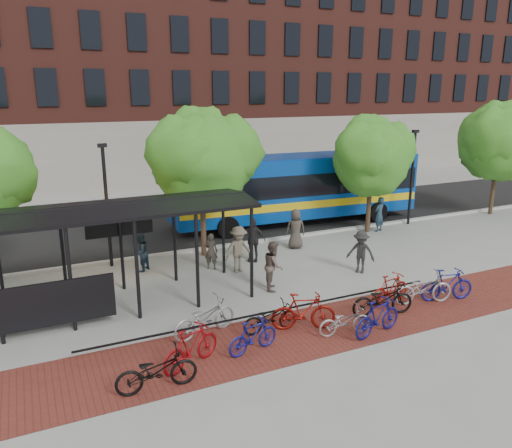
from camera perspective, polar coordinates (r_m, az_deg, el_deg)
name	(u,v)px	position (r m, az deg, el deg)	size (l,w,h in m)	color
ground	(299,268)	(20.88, 4.91, -5.07)	(160.00, 160.00, 0.00)	#9E9E99
asphalt_street	(227,223)	(27.76, -3.32, 0.13)	(160.00, 8.00, 0.01)	black
curb	(258,241)	(24.22, 0.20, -1.98)	(160.00, 0.25, 0.12)	#B7B7B2
brick_strip	(323,328)	(16.01, 7.66, -11.72)	(24.00, 3.00, 0.01)	maroon
bike_rack_rail	(273,324)	(16.11, 1.92, -11.39)	(12.00, 0.05, 0.95)	black
building_brick	(254,57)	(47.38, -0.22, 18.57)	(55.00, 14.00, 20.00)	#5D2820
bus_shelter	(90,223)	(17.06, -18.39, 0.11)	(10.60, 3.07, 3.60)	black
tree_b	(203,155)	(21.61, -6.08, 7.80)	(5.15, 4.20, 6.47)	#382619
tree_c	(373,154)	(26.00, 13.19, 7.83)	(4.66, 3.80, 5.92)	#382619
tree_d	(500,138)	(32.29, 26.11, 8.81)	(5.39, 4.40, 6.55)	#382619
lamp_post_left	(107,202)	(21.20, -16.70, 2.39)	(0.35, 0.20, 5.12)	black
lamp_post_right	(412,175)	(28.24, 17.40, 5.41)	(0.35, 0.20, 5.12)	black
bus	(295,185)	(27.43, 4.53, 4.49)	(13.95, 3.91, 3.72)	#083D9E
bike_0	(156,371)	(12.97, -11.31, -16.10)	(0.71, 2.03, 1.07)	black
bike_1	(191,347)	(13.76, -7.44, -13.75)	(0.54, 1.93, 1.16)	maroon
bike_2	(205,318)	(15.33, -5.90, -10.59)	(0.75, 2.15, 1.13)	#9A9A9D
bike_3	(253,336)	(14.36, -0.35, -12.69)	(0.46, 1.65, 0.99)	navy
bike_4	(270,317)	(15.47, 1.66, -10.63)	(0.63, 1.80, 0.94)	black
bike_5	(304,311)	(15.61, 5.45, -9.92)	(0.57, 2.00, 1.20)	maroon
bike_6	(345,321)	(15.56, 10.11, -10.84)	(0.59, 1.70, 0.89)	#939396
bike_7	(378,317)	(15.69, 13.74, -10.30)	(0.54, 1.91, 1.15)	navy
bike_8	(382,299)	(16.99, 14.26, -8.36)	(0.74, 2.12, 1.12)	black
bike_9	(390,289)	(17.98, 15.08, -7.16)	(0.50, 1.78, 1.07)	#9B170E
bike_10	(423,288)	(18.28, 18.58, -6.97)	(0.74, 2.13, 1.12)	#9E9EA1
bike_11	(447,285)	(18.80, 20.98, -6.50)	(0.55, 1.95, 1.17)	navy
pedestrian_1	(211,251)	(20.56, -5.17, -3.12)	(0.56, 0.37, 1.54)	#3C3730
pedestrian_2	(140,252)	(20.78, -13.06, -3.14)	(0.79, 0.62, 1.63)	#1F354A
pedestrian_3	(239,249)	(20.11, -2.00, -2.92)	(1.24, 0.71, 1.92)	brown
pedestrian_4	(253,240)	(21.38, -0.39, -1.82)	(1.12, 0.46, 1.91)	#252525
pedestrian_6	(296,229)	(23.20, 4.54, -0.56)	(0.91, 0.59, 1.86)	#3E3831
pedestrian_7	(379,214)	(26.67, 13.90, 1.09)	(0.67, 0.44, 1.83)	#21384D
pedestrian_8	(273,265)	(18.44, 2.01, -4.76)	(0.89, 0.70, 1.84)	brown
pedestrian_9	(361,252)	(20.50, 11.89, -3.15)	(1.13, 0.65, 1.75)	#252525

